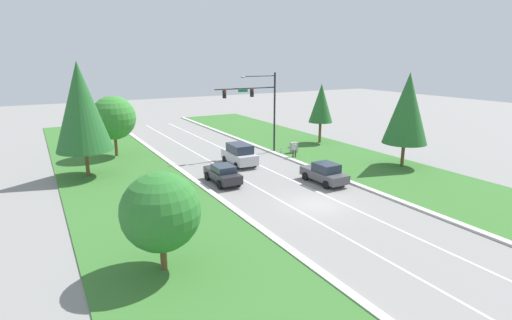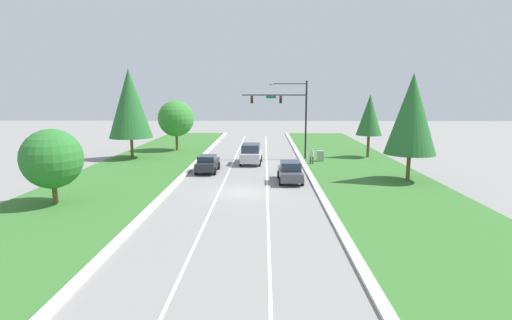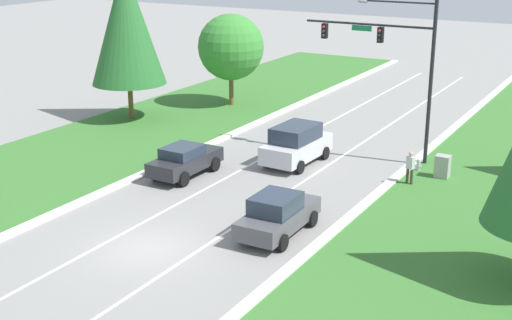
# 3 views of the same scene
# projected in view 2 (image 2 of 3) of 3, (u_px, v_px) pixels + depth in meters

# --- Properties ---
(ground_plane) EXTENTS (160.00, 160.00, 0.00)m
(ground_plane) POSITION_uv_depth(u_px,v_px,m) (243.00, 193.00, 29.60)
(ground_plane) COLOR gray
(curb_strip_right) EXTENTS (0.50, 90.00, 0.15)m
(curb_strip_right) POSITION_uv_depth(u_px,v_px,m) (319.00, 192.00, 29.47)
(curb_strip_right) COLOR beige
(curb_strip_right) RESTS_ON ground_plane
(curb_strip_left) EXTENTS (0.50, 90.00, 0.15)m
(curb_strip_left) POSITION_uv_depth(u_px,v_px,m) (167.00, 191.00, 29.70)
(curb_strip_left) COLOR beige
(curb_strip_left) RESTS_ON ground_plane
(grass_verge_right) EXTENTS (10.00, 90.00, 0.08)m
(grass_verge_right) POSITION_uv_depth(u_px,v_px,m) (391.00, 193.00, 29.36)
(grass_verge_right) COLOR #38702D
(grass_verge_right) RESTS_ON ground_plane
(grass_verge_left) EXTENTS (10.00, 90.00, 0.08)m
(grass_verge_left) POSITION_uv_depth(u_px,v_px,m) (98.00, 191.00, 29.82)
(grass_verge_left) COLOR #38702D
(grass_verge_left) RESTS_ON ground_plane
(lane_stripe_inner_left) EXTENTS (0.14, 81.00, 0.01)m
(lane_stripe_inner_left) POSITION_uv_depth(u_px,v_px,m) (219.00, 192.00, 29.63)
(lane_stripe_inner_left) COLOR white
(lane_stripe_inner_left) RESTS_ON ground_plane
(lane_stripe_inner_right) EXTENTS (0.14, 81.00, 0.01)m
(lane_stripe_inner_right) POSITION_uv_depth(u_px,v_px,m) (267.00, 193.00, 29.56)
(lane_stripe_inner_right) COLOR white
(lane_stripe_inner_right) RESTS_ON ground_plane
(traffic_signal_mast) EXTENTS (7.15, 0.41, 8.68)m
(traffic_signal_mast) POSITION_uv_depth(u_px,v_px,m) (289.00, 108.00, 44.00)
(traffic_signal_mast) COLOR black
(traffic_signal_mast) RESTS_ON ground_plane
(charcoal_sedan) EXTENTS (1.98, 4.37, 1.61)m
(charcoal_sedan) POSITION_uv_depth(u_px,v_px,m) (208.00, 163.00, 37.26)
(charcoal_sedan) COLOR #28282D
(charcoal_sedan) RESTS_ON ground_plane
(graphite_sedan) EXTENTS (2.04, 4.45, 1.75)m
(graphite_sedan) POSITION_uv_depth(u_px,v_px,m) (290.00, 172.00, 33.06)
(graphite_sedan) COLOR #4C4C51
(graphite_sedan) RESTS_ON ground_plane
(silver_suv) EXTENTS (2.32, 4.67, 2.10)m
(silver_suv) POSITION_uv_depth(u_px,v_px,m) (251.00, 154.00, 41.69)
(silver_suv) COLOR silver
(silver_suv) RESTS_ON ground_plane
(utility_cabinet) EXTENTS (0.70, 0.60, 1.21)m
(utility_cabinet) POSITION_uv_depth(u_px,v_px,m) (320.00, 156.00, 42.99)
(utility_cabinet) COLOR #9E9E99
(utility_cabinet) RESTS_ON ground_plane
(pedestrian) EXTENTS (0.44, 0.35, 1.69)m
(pedestrian) POSITION_uv_depth(u_px,v_px,m) (312.00, 156.00, 41.27)
(pedestrian) COLOR #42382D
(pedestrian) RESTS_ON ground_plane
(fire_hydrant) EXTENTS (0.34, 0.20, 0.70)m
(fire_hydrant) POSITION_uv_depth(u_px,v_px,m) (307.00, 158.00, 43.52)
(fire_hydrant) COLOR #B7B7BC
(fire_hydrant) RESTS_ON ground_plane
(conifer_near_right_tree) EXTENTS (4.14, 4.14, 8.94)m
(conifer_near_right_tree) POSITION_uv_depth(u_px,v_px,m) (412.00, 114.00, 32.51)
(conifer_near_right_tree) COLOR brown
(conifer_near_right_tree) RESTS_ON ground_plane
(oak_near_left_tree) EXTENTS (4.57, 4.57, 6.44)m
(oak_near_left_tree) POSITION_uv_depth(u_px,v_px,m) (176.00, 119.00, 50.72)
(oak_near_left_tree) COLOR brown
(oak_near_left_tree) RESTS_ON ground_plane
(conifer_far_right_tree) EXTENTS (2.89, 2.89, 7.22)m
(conifer_far_right_tree) POSITION_uv_depth(u_px,v_px,m) (370.00, 115.00, 45.04)
(conifer_far_right_tree) COLOR brown
(conifer_far_right_tree) RESTS_ON ground_plane
(oak_far_left_tree) EXTENTS (3.88, 3.88, 5.04)m
(oak_far_left_tree) POSITION_uv_depth(u_px,v_px,m) (52.00, 159.00, 25.82)
(oak_far_left_tree) COLOR brown
(oak_far_left_tree) RESTS_ON ground_plane
(conifer_mid_left_tree) EXTENTS (4.75, 4.75, 10.01)m
(conifer_mid_left_tree) POSITION_uv_depth(u_px,v_px,m) (130.00, 103.00, 44.00)
(conifer_mid_left_tree) COLOR brown
(conifer_mid_left_tree) RESTS_ON ground_plane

